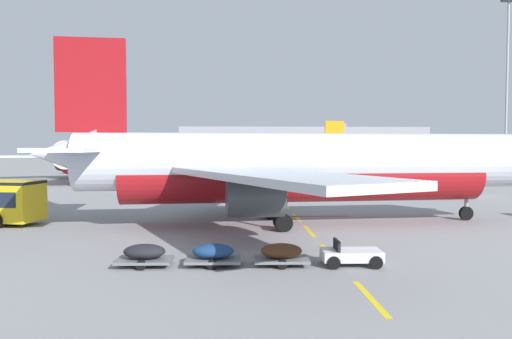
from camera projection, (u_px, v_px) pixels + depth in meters
ground at (464, 193)px, 54.81m from camera, size 400.00×400.00×0.00m
apron_paint_markings at (276, 195)px, 52.59m from camera, size 8.00×97.28×0.01m
airliner_foreground at (296, 166)px, 32.16m from camera, size 34.82×34.51×12.20m
airliner_mid_left at (92, 156)px, 77.51m from camera, size 34.50×34.77×12.19m
airliner_far_center at (389, 158)px, 88.88m from camera, size 28.76×28.17×10.12m
catering_truck at (455, 181)px, 51.17m from camera, size 6.28×6.95×3.14m
baggage_train at (248, 254)px, 20.75m from camera, size 11.63×1.81×1.14m
apron_light_mast_far at (507, 69)px, 75.70m from camera, size 1.80×1.80×29.19m
terminal_satellite at (302, 145)px, 170.76m from camera, size 85.81×20.96×14.10m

